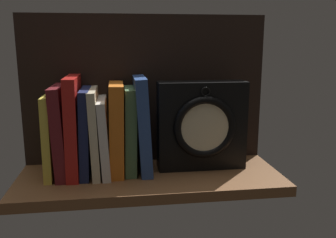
{
  "coord_description": "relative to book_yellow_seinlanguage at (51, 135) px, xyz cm",
  "views": [
    {
      "loc": [
        -7.73,
        -85.69,
        32.55
      ],
      "look_at": [
        4.93,
        3.4,
        13.28
      ],
      "focal_mm": 38.86,
      "sensor_mm": 36.0,
      "label": 1
    }
  ],
  "objects": [
    {
      "name": "book_maroon_dawkins",
      "position": [
        2.58,
        0.0,
        1.04
      ],
      "size": [
        3.49,
        15.06,
        22.25
      ],
      "primitive_type": "cube",
      "rotation": [
        0.0,
        -0.04,
        0.0
      ],
      "color": "maroon",
      "rests_on": "ground_plane"
    },
    {
      "name": "book_blue_modern",
      "position": [
        22.52,
        0.0,
        1.97
      ],
      "size": [
        4.04,
        14.16,
        24.13
      ],
      "primitive_type": "cube",
      "rotation": [
        0.0,
        -0.05,
        0.0
      ],
      "color": "#2D4C8E",
      "rests_on": "ground_plane"
    },
    {
      "name": "book_red_requiem",
      "position": [
        5.65,
        0.0,
        2.14
      ],
      "size": [
        3.08,
        15.72,
        24.38
      ],
      "primitive_type": "cube",
      "rotation": [
        0.0,
        0.01,
        0.0
      ],
      "color": "red",
      "rests_on": "ground_plane"
    },
    {
      "name": "back_panel",
      "position": [
        24.08,
        8.56,
        9.72
      ],
      "size": [
        64.99,
        1.2,
        39.53
      ],
      "primitive_type": "cube",
      "color": "black",
      "rests_on": "ground_plane"
    },
    {
      "name": "book_white_catcher",
      "position": [
        13.0,
        0.0,
        -0.66
      ],
      "size": [
        2.88,
        15.93,
        18.83
      ],
      "primitive_type": "cube",
      "rotation": [
        0.0,
        -0.05,
        0.0
      ],
      "color": "silver",
      "rests_on": "ground_plane"
    },
    {
      "name": "book_cream_twain",
      "position": [
        10.77,
        0.0,
        0.57
      ],
      "size": [
        2.46,
        15.89,
        21.27
      ],
      "primitive_type": "cube",
      "rotation": [
        0.0,
        -0.03,
        0.0
      ],
      "color": "beige",
      "rests_on": "ground_plane"
    },
    {
      "name": "book_green_romantic",
      "position": [
        19.41,
        0.0,
        0.64
      ],
      "size": [
        3.21,
        12.06,
        21.42
      ],
      "primitive_type": "cube",
      "rotation": [
        0.0,
        0.02,
        0.0
      ],
      "color": "#476B44",
      "rests_on": "ground_plane"
    },
    {
      "name": "framed_clock",
      "position": [
        37.77,
        -0.26,
        1.33
      ],
      "size": [
        22.66,
        7.85,
        22.66
      ],
      "color": "black",
      "rests_on": "ground_plane"
    },
    {
      "name": "book_yellow_seinlanguage",
      "position": [
        0.0,
        0.0,
        0.0
      ],
      "size": [
        2.03,
        14.26,
        20.1
      ],
      "primitive_type": "cube",
      "rotation": [
        0.0,
        0.01,
        0.0
      ],
      "color": "gold",
      "rests_on": "ground_plane"
    },
    {
      "name": "ground_plane",
      "position": [
        24.08,
        -3.4,
        -11.29
      ],
      "size": [
        64.99,
        25.12,
        2.5
      ],
      "primitive_type": "cube",
      "color": "brown"
    },
    {
      "name": "book_navy_bierce",
      "position": [
        8.46,
        0.0,
        0.63
      ],
      "size": [
        2.74,
        14.77,
        21.38
      ],
      "primitive_type": "cube",
      "rotation": [
        0.0,
        0.03,
        0.0
      ],
      "color": "#192147",
      "rests_on": "ground_plane"
    },
    {
      "name": "book_orange_pandolfini",
      "position": [
        16.01,
        0.0,
        1.21
      ],
      "size": [
        3.85,
        13.92,
        22.56
      ],
      "primitive_type": "cube",
      "rotation": [
        0.0,
        0.02,
        0.0
      ],
      "color": "orange",
      "rests_on": "ground_plane"
    }
  ]
}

